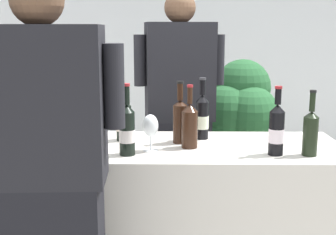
{
  "coord_description": "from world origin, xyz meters",
  "views": [
    {
      "loc": [
        0.22,
        -2.22,
        1.52
      ],
      "look_at": [
        0.19,
        0.0,
        1.07
      ],
      "focal_mm": 46.92,
      "sensor_mm": 36.0,
      "label": 1
    }
  ],
  "objects_px": {
    "wine_bottle_3": "(127,129)",
    "wine_bottle_2": "(276,129)",
    "person_guest": "(48,205)",
    "wine_bottle_0": "(190,124)",
    "wine_bottle_7": "(65,128)",
    "potted_shrub": "(237,121)",
    "wine_bottle_4": "(124,120)",
    "wine_glass": "(150,127)",
    "wine_bottle_10": "(311,131)",
    "wine_bottle_5": "(202,116)",
    "person_server": "(179,128)",
    "wine_bottle_9": "(42,127)",
    "wine_bottle_6": "(18,119)",
    "wine_bottle_8": "(180,119)"
  },
  "relations": [
    {
      "from": "wine_bottle_3",
      "to": "wine_bottle_2",
      "type": "bearing_deg",
      "value": 0.93
    },
    {
      "from": "wine_bottle_2",
      "to": "person_guest",
      "type": "bearing_deg",
      "value": -156.22
    },
    {
      "from": "person_guest",
      "to": "wine_bottle_0",
      "type": "bearing_deg",
      "value": 44.27
    },
    {
      "from": "wine_bottle_2",
      "to": "wine_bottle_7",
      "type": "height_order",
      "value": "wine_bottle_2"
    },
    {
      "from": "wine_bottle_7",
      "to": "potted_shrub",
      "type": "distance_m",
      "value": 1.53
    },
    {
      "from": "wine_bottle_4",
      "to": "potted_shrub",
      "type": "bearing_deg",
      "value": 51.19
    },
    {
      "from": "wine_bottle_2",
      "to": "wine_glass",
      "type": "height_order",
      "value": "wine_bottle_2"
    },
    {
      "from": "wine_bottle_10",
      "to": "potted_shrub",
      "type": "distance_m",
      "value": 1.25
    },
    {
      "from": "wine_bottle_5",
      "to": "wine_glass",
      "type": "xyz_separation_m",
      "value": [
        -0.27,
        -0.26,
        -0.0
      ]
    },
    {
      "from": "wine_bottle_4",
      "to": "person_server",
      "type": "bearing_deg",
      "value": 61.79
    },
    {
      "from": "person_guest",
      "to": "wine_bottle_9",
      "type": "bearing_deg",
      "value": 108.1
    },
    {
      "from": "potted_shrub",
      "to": "wine_bottle_10",
      "type": "bearing_deg",
      "value": -81.71
    },
    {
      "from": "wine_bottle_0",
      "to": "wine_bottle_10",
      "type": "bearing_deg",
      "value": -13.24
    },
    {
      "from": "wine_bottle_7",
      "to": "wine_bottle_10",
      "type": "distance_m",
      "value": 1.21
    },
    {
      "from": "wine_bottle_0",
      "to": "wine_bottle_6",
      "type": "height_order",
      "value": "wine_bottle_0"
    },
    {
      "from": "wine_bottle_2",
      "to": "wine_bottle_10",
      "type": "height_order",
      "value": "wine_bottle_2"
    },
    {
      "from": "wine_bottle_2",
      "to": "wine_bottle_8",
      "type": "xyz_separation_m",
      "value": [
        -0.46,
        0.22,
        0.0
      ]
    },
    {
      "from": "wine_bottle_3",
      "to": "wine_bottle_9",
      "type": "relative_size",
      "value": 1.01
    },
    {
      "from": "wine_bottle_2",
      "to": "potted_shrub",
      "type": "height_order",
      "value": "potted_shrub"
    },
    {
      "from": "wine_bottle_2",
      "to": "wine_bottle_6",
      "type": "relative_size",
      "value": 1.07
    },
    {
      "from": "wine_bottle_10",
      "to": "wine_bottle_7",
      "type": "bearing_deg",
      "value": 175.04
    },
    {
      "from": "wine_bottle_0",
      "to": "wine_bottle_2",
      "type": "xyz_separation_m",
      "value": [
        0.41,
        -0.13,
        0.0
      ]
    },
    {
      "from": "wine_bottle_4",
      "to": "wine_bottle_5",
      "type": "xyz_separation_m",
      "value": [
        0.43,
        0.04,
        0.02
      ]
    },
    {
      "from": "wine_bottle_8",
      "to": "wine_bottle_10",
      "type": "distance_m",
      "value": 0.66
    },
    {
      "from": "wine_bottle_10",
      "to": "wine_bottle_5",
      "type": "bearing_deg",
      "value": 146.75
    },
    {
      "from": "person_server",
      "to": "potted_shrub",
      "type": "bearing_deg",
      "value": 38.85
    },
    {
      "from": "wine_bottle_3",
      "to": "wine_glass",
      "type": "bearing_deg",
      "value": 32.25
    },
    {
      "from": "potted_shrub",
      "to": "wine_bottle_9",
      "type": "bearing_deg",
      "value": -134.53
    },
    {
      "from": "wine_bottle_7",
      "to": "wine_glass",
      "type": "bearing_deg",
      "value": -4.93
    },
    {
      "from": "wine_bottle_7",
      "to": "wine_bottle_10",
      "type": "relative_size",
      "value": 0.97
    },
    {
      "from": "wine_bottle_3",
      "to": "wine_bottle_7",
      "type": "xyz_separation_m",
      "value": [
        -0.33,
        0.11,
        -0.02
      ]
    },
    {
      "from": "wine_bottle_6",
      "to": "wine_bottle_9",
      "type": "relative_size",
      "value": 0.91
    },
    {
      "from": "wine_bottle_7",
      "to": "potted_shrub",
      "type": "height_order",
      "value": "potted_shrub"
    },
    {
      "from": "wine_bottle_5",
      "to": "wine_bottle_9",
      "type": "xyz_separation_m",
      "value": [
        -0.81,
        -0.26,
        -0.0
      ]
    },
    {
      "from": "wine_bottle_3",
      "to": "person_guest",
      "type": "height_order",
      "value": "person_guest"
    },
    {
      "from": "wine_bottle_2",
      "to": "person_server",
      "type": "xyz_separation_m",
      "value": [
        -0.46,
        0.85,
        -0.19
      ]
    },
    {
      "from": "wine_bottle_4",
      "to": "wine_bottle_8",
      "type": "xyz_separation_m",
      "value": [
        0.31,
        -0.05,
        0.02
      ]
    },
    {
      "from": "wine_bottle_5",
      "to": "person_guest",
      "type": "height_order",
      "value": "person_guest"
    },
    {
      "from": "wine_bottle_8",
      "to": "potted_shrub",
      "type": "bearing_deg",
      "value": 65.76
    },
    {
      "from": "wine_bottle_9",
      "to": "person_guest",
      "type": "relative_size",
      "value": 0.2
    },
    {
      "from": "person_server",
      "to": "wine_bottle_3",
      "type": "bearing_deg",
      "value": -106.87
    },
    {
      "from": "wine_bottle_9",
      "to": "person_server",
      "type": "xyz_separation_m",
      "value": [
        0.69,
        0.8,
        -0.19
      ]
    },
    {
      "from": "wine_bottle_5",
      "to": "wine_bottle_3",
      "type": "bearing_deg",
      "value": -139.26
    },
    {
      "from": "wine_bottle_4",
      "to": "wine_bottle_10",
      "type": "distance_m",
      "value": 0.97
    },
    {
      "from": "wine_bottle_5",
      "to": "wine_bottle_7",
      "type": "height_order",
      "value": "wine_bottle_5"
    },
    {
      "from": "wine_glass",
      "to": "potted_shrub",
      "type": "bearing_deg",
      "value": 62.73
    },
    {
      "from": "wine_bottle_6",
      "to": "wine_bottle_9",
      "type": "height_order",
      "value": "wine_bottle_9"
    },
    {
      "from": "wine_bottle_4",
      "to": "potted_shrub",
      "type": "relative_size",
      "value": 0.24
    },
    {
      "from": "potted_shrub",
      "to": "wine_bottle_5",
      "type": "bearing_deg",
      "value": -109.81
    },
    {
      "from": "wine_bottle_5",
      "to": "wine_bottle_9",
      "type": "relative_size",
      "value": 0.99
    }
  ]
}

